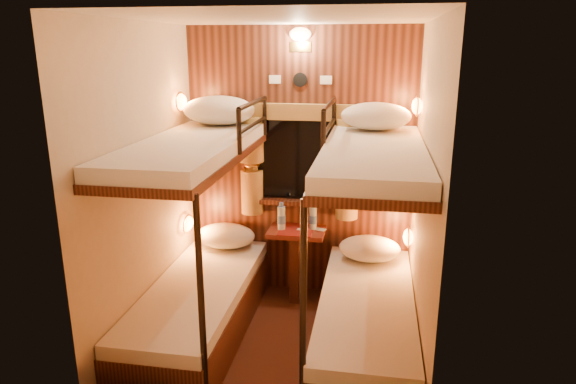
% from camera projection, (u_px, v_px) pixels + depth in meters
% --- Properties ---
extents(floor, '(2.10, 2.10, 0.00)m').
position_uv_depth(floor, '(279.00, 347.00, 3.94)').
color(floor, '#3A1A0F').
rests_on(floor, ground).
extents(ceiling, '(2.10, 2.10, 0.00)m').
position_uv_depth(ceiling, '(277.00, 18.00, 3.28)').
color(ceiling, silver).
rests_on(ceiling, wall_back).
extents(wall_back, '(2.40, 0.00, 2.40)m').
position_uv_depth(wall_back, '(300.00, 165.00, 4.60)').
color(wall_back, '#C6B293').
rests_on(wall_back, floor).
extents(wall_front, '(2.40, 0.00, 2.40)m').
position_uv_depth(wall_front, '(239.00, 255.00, 2.61)').
color(wall_front, '#C6B293').
rests_on(wall_front, floor).
extents(wall_left, '(0.00, 2.40, 2.40)m').
position_uv_depth(wall_left, '(145.00, 191.00, 3.77)').
color(wall_left, '#C6B293').
rests_on(wall_left, floor).
extents(wall_right, '(0.00, 2.40, 2.40)m').
position_uv_depth(wall_right, '(424.00, 205.00, 3.45)').
color(wall_right, '#C6B293').
rests_on(wall_right, floor).
extents(back_panel, '(2.00, 0.03, 2.40)m').
position_uv_depth(back_panel, '(300.00, 165.00, 4.59)').
color(back_panel, black).
rests_on(back_panel, floor).
extents(bunk_left, '(0.72, 1.90, 1.82)m').
position_uv_depth(bunk_left, '(198.00, 270.00, 3.96)').
color(bunk_left, black).
rests_on(bunk_left, floor).
extents(bunk_right, '(0.72, 1.90, 1.82)m').
position_uv_depth(bunk_right, '(367.00, 283.00, 3.74)').
color(bunk_right, black).
rests_on(bunk_right, floor).
extents(window, '(1.00, 0.12, 0.79)m').
position_uv_depth(window, '(299.00, 168.00, 4.57)').
color(window, black).
rests_on(window, back_panel).
extents(curtains, '(1.10, 0.22, 1.00)m').
position_uv_depth(curtains, '(299.00, 160.00, 4.51)').
color(curtains, olive).
rests_on(curtains, back_panel).
extents(back_fixtures, '(0.54, 0.09, 0.48)m').
position_uv_depth(back_fixtures, '(300.00, 44.00, 4.27)').
color(back_fixtures, black).
rests_on(back_fixtures, back_panel).
extents(reading_lamps, '(2.00, 0.20, 1.25)m').
position_uv_depth(reading_lamps, '(294.00, 169.00, 4.26)').
color(reading_lamps, orange).
rests_on(reading_lamps, wall_left).
extents(table, '(0.50, 0.34, 0.66)m').
position_uv_depth(table, '(296.00, 254.00, 4.63)').
color(table, '#622916').
rests_on(table, floor).
extents(bottle_left, '(0.07, 0.07, 0.25)m').
position_uv_depth(bottle_left, '(281.00, 218.00, 4.55)').
color(bottle_left, '#99BFE5').
rests_on(bottle_left, table).
extents(bottle_right, '(0.07, 0.07, 0.25)m').
position_uv_depth(bottle_right, '(313.00, 218.00, 4.55)').
color(bottle_right, '#99BFE5').
rests_on(bottle_right, table).
extents(sachet_a, '(0.11, 0.09, 0.01)m').
position_uv_depth(sachet_a, '(320.00, 230.00, 4.56)').
color(sachet_a, silver).
rests_on(sachet_a, table).
extents(sachet_b, '(0.08, 0.06, 0.01)m').
position_uv_depth(sachet_b, '(301.00, 230.00, 4.57)').
color(sachet_b, silver).
rests_on(sachet_b, table).
extents(pillow_lower_left, '(0.54, 0.39, 0.21)m').
position_uv_depth(pillow_lower_left, '(226.00, 236.00, 4.67)').
color(pillow_lower_left, silver).
rests_on(pillow_lower_left, bunk_left).
extents(pillow_lower_right, '(0.53, 0.38, 0.21)m').
position_uv_depth(pillow_lower_right, '(370.00, 248.00, 4.38)').
color(pillow_lower_right, silver).
rests_on(pillow_lower_right, bunk_right).
extents(pillow_upper_left, '(0.61, 0.44, 0.24)m').
position_uv_depth(pillow_upper_left, '(219.00, 110.00, 4.30)').
color(pillow_upper_left, silver).
rests_on(pillow_upper_left, bunk_left).
extents(pillow_upper_right, '(0.55, 0.39, 0.22)m').
position_uv_depth(pillow_upper_right, '(376.00, 116.00, 4.03)').
color(pillow_upper_right, silver).
rests_on(pillow_upper_right, bunk_right).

